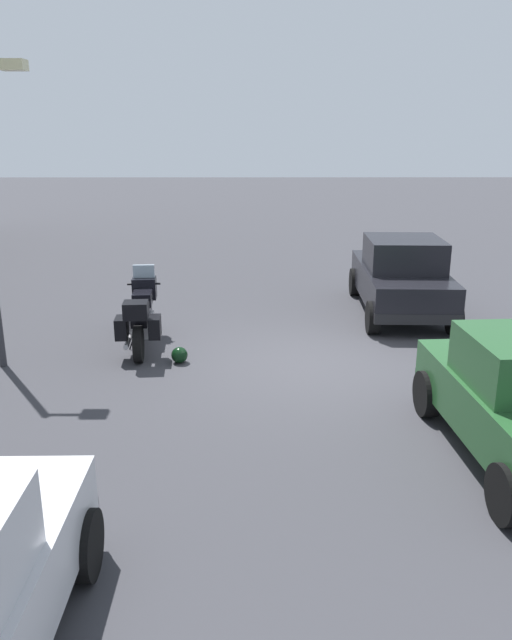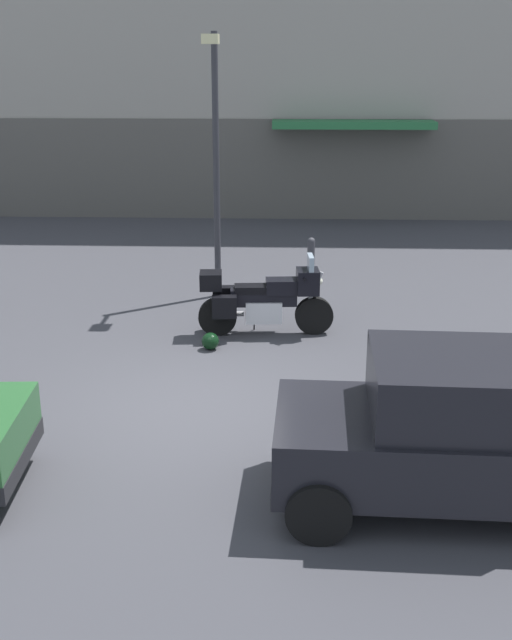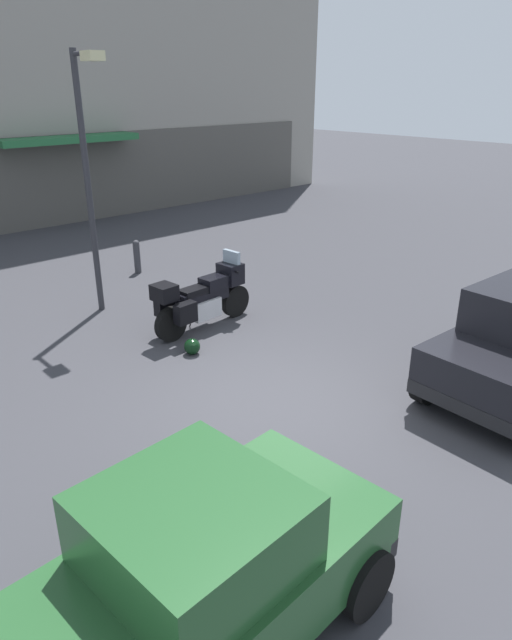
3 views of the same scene
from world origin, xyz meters
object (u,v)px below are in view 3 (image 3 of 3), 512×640
motorcycle (202,298)px  bollard_curbside (137,256)px  car_compact_side (196,579)px  streetlamp_curbside (89,162)px  helmet (192,347)px

motorcycle → bollard_curbside: size_ratio=2.76×
car_compact_side → streetlamp_curbside: size_ratio=0.73×
motorcycle → helmet: size_ratio=8.09×
motorcycle → bollard_curbside: 3.91m
motorcycle → bollard_curbside: (0.90, 3.80, -0.18)m
motorcycle → bollard_curbside: motorcycle is taller
motorcycle → car_compact_side: (-4.06, -5.24, 0.15)m
helmet → streetlamp_curbside: streetlamp_curbside is taller
motorcycle → car_compact_side: 6.63m
helmet → car_compact_side: bearing=-125.9°
streetlamp_curbside → bollard_curbside: size_ratio=5.94×
helmet → bollard_curbside: (1.72, 4.56, 0.30)m
streetlamp_curbside → motorcycle: bearing=-65.3°
motorcycle → helmet: (-0.82, -0.76, -0.48)m
motorcycle → streetlamp_curbside: bearing=110.4°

